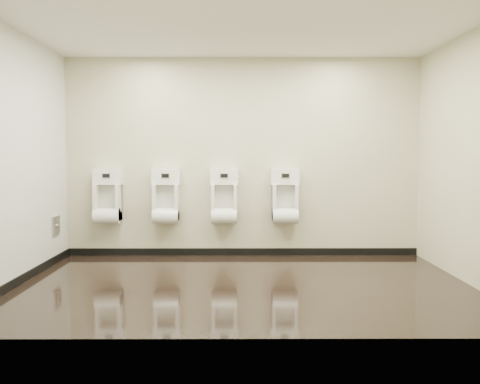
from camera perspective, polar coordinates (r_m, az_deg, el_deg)
The scene contains 14 objects.
ground at distance 6.01m, azimuth 0.42°, elevation -9.84°, with size 5.00×3.50×0.00m, color black.
ceiling at distance 5.99m, azimuth 0.43°, elevation 17.13°, with size 5.00×3.50×0.00m, color silver.
back_wall at distance 7.59m, azimuth 0.27°, elevation 3.71°, with size 5.00×0.02×2.80m, color beige.
front_wall at distance 4.09m, azimuth 0.70°, elevation 3.46°, with size 5.00×0.02×2.80m, color beige.
left_wall at distance 6.32m, azimuth -22.91°, elevation 3.34°, with size 0.02×3.50×2.80m, color beige.
right_wall at distance 6.38m, azimuth 23.55°, elevation 3.32°, with size 0.02×3.50×2.80m, color beige.
tile_overlay_left at distance 6.32m, azimuth -22.87°, elevation 3.34°, with size 0.01×3.50×2.80m, color white.
skirting_back at distance 7.70m, azimuth 0.27°, elevation -6.39°, with size 5.00×0.02×0.10m, color black.
skirting_left at distance 6.47m, azimuth -22.48°, elevation -8.70°, with size 0.02×3.50×0.10m, color black.
access_panel at distance 7.50m, azimuth -19.06°, elevation -3.41°, with size 0.04×0.25×0.25m.
urinal_0 at distance 7.70m, azimuth -13.95°, elevation -0.85°, with size 0.41×0.31×0.76m.
urinal_1 at distance 7.55m, azimuth -7.90°, elevation -0.87°, with size 0.41×0.31×0.76m.
urinal_2 at distance 7.48m, azimuth -1.69°, elevation -0.87°, with size 0.41×0.31×0.76m.
urinal_3 at distance 7.51m, azimuth 4.82°, elevation -0.87°, with size 0.41×0.31×0.76m.
Camera 1 is at (-0.07, -5.84, 1.44)m, focal length 40.00 mm.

